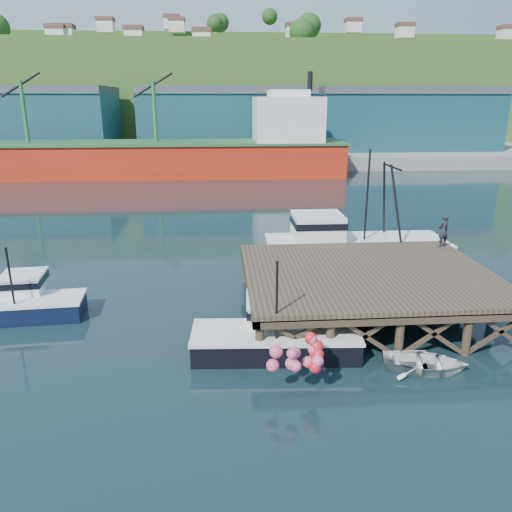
{
  "coord_description": "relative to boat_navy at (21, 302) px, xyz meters",
  "views": [
    {
      "loc": [
        -1.71,
        -22.52,
        10.1
      ],
      "look_at": [
        0.16,
        2.0,
        2.39
      ],
      "focal_mm": 35.0,
      "sensor_mm": 36.0,
      "label": 1
    }
  ],
  "objects": [
    {
      "name": "boat_navy",
      "position": [
        0.0,
        0.0,
        0.0
      ],
      "size": [
        6.14,
        3.44,
        3.75
      ],
      "rotation": [
        0.0,
        0.0,
        0.07
      ],
      "color": "black",
      "rests_on": "ground"
    },
    {
      "name": "wharf",
      "position": [
        16.9,
        -0.88,
        1.19
      ],
      "size": [
        12.0,
        10.0,
        2.62
      ],
      "color": "brown",
      "rests_on": "ground"
    },
    {
      "name": "far_quay",
      "position": [
        11.4,
        69.31,
        0.25
      ],
      "size": [
        160.0,
        40.0,
        2.0
      ],
      "primitive_type": "cube",
      "color": "gray",
      "rests_on": "ground"
    },
    {
      "name": "warehouse_left",
      "position": [
        -23.6,
        64.31,
        5.75
      ],
      "size": [
        32.0,
        16.0,
        9.0
      ],
      "primitive_type": "cube",
      "color": "#1B535C",
      "rests_on": "far_quay"
    },
    {
      "name": "cargo_ship",
      "position": [
        2.94,
        47.31,
        2.56
      ],
      "size": [
        55.5,
        10.0,
        13.75
      ],
      "color": "red",
      "rests_on": "ground"
    },
    {
      "name": "hillside",
      "position": [
        11.4,
        99.31,
        10.25
      ],
      "size": [
        220.0,
        50.0,
        22.0
      ],
      "primitive_type": "cube",
      "color": "#2D511E",
      "rests_on": "ground"
    },
    {
      "name": "ground",
      "position": [
        11.4,
        -0.69,
        -0.75
      ],
      "size": [
        300.0,
        300.0,
        0.0
      ],
      "primitive_type": "plane",
      "color": "black",
      "rests_on": "ground"
    },
    {
      "name": "boat_black",
      "position": [
        11.92,
        -4.4,
        0.03
      ],
      "size": [
        7.04,
        5.91,
        4.27
      ],
      "rotation": [
        0.0,
        0.0,
        -0.06
      ],
      "color": "black",
      "rests_on": "ground"
    },
    {
      "name": "trawler",
      "position": [
        17.86,
        5.81,
        0.76
      ],
      "size": [
        11.02,
        3.98,
        7.37
      ],
      "rotation": [
        0.0,
        0.0,
        -0.0
      ],
      "color": "tan",
      "rests_on": "ground"
    },
    {
      "name": "warehouse_right",
      "position": [
        41.4,
        64.31,
        5.75
      ],
      "size": [
        30.0,
        16.0,
        9.0
      ],
      "primitive_type": "cube",
      "color": "#1B535C",
      "rests_on": "far_quay"
    },
    {
      "name": "warehouse_mid",
      "position": [
        11.4,
        64.31,
        5.75
      ],
      "size": [
        28.0,
        16.0,
        9.0
      ],
      "primitive_type": "cube",
      "color": "#1B535C",
      "rests_on": "far_quay"
    },
    {
      "name": "dinghy",
      "position": [
        17.58,
        -6.49,
        -0.42
      ],
      "size": [
        3.75,
        3.1,
        0.67
      ],
      "primitive_type": "imported",
      "rotation": [
        0.0,
        0.0,
        1.3
      ],
      "color": "silver",
      "rests_on": "ground"
    },
    {
      "name": "dockworker",
      "position": [
        22.3,
        3.12,
        2.31
      ],
      "size": [
        0.8,
        0.67,
        1.88
      ],
      "primitive_type": "imported",
      "rotation": [
        0.0,
        0.0,
        3.51
      ],
      "color": "black",
      "rests_on": "wharf"
    }
  ]
}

